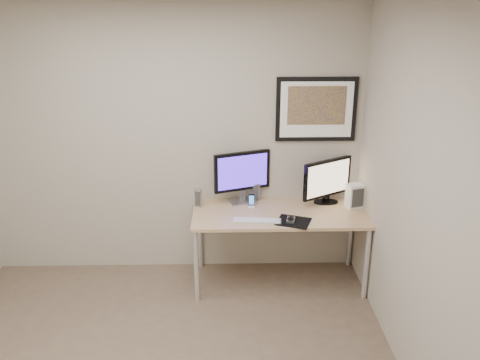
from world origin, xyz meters
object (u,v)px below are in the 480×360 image
at_px(desk, 279,219).
at_px(speaker_right, 256,191).
at_px(framed_art, 316,109).
at_px(monitor_tv, 327,180).
at_px(monitor_large, 242,175).
at_px(keyboard, 257,220).
at_px(phone_dock, 251,201).
at_px(fan_unit, 355,196).
at_px(speaker_left, 198,198).

relative_size(desk, speaker_right, 9.01).
relative_size(framed_art, monitor_tv, 1.52).
height_order(monitor_large, keyboard, monitor_large).
bearing_deg(phone_dock, speaker_right, 72.42).
xyz_separation_m(desk, monitor_tv, (0.47, 0.21, 0.30)).
bearing_deg(fan_unit, monitor_large, 155.25).
bearing_deg(speaker_left, fan_unit, 5.45).
height_order(monitor_large, speaker_right, monitor_large).
bearing_deg(monitor_tv, monitor_large, 146.16).
height_order(speaker_right, fan_unit, fan_unit).
height_order(desk, phone_dock, phone_dock).
bearing_deg(keyboard, monitor_tv, 36.05).
distance_m(framed_art, fan_unit, 0.89).
xyz_separation_m(monitor_tv, speaker_right, (-0.67, 0.09, -0.14)).
bearing_deg(desk, speaker_left, 167.48).
relative_size(speaker_left, phone_dock, 1.33).
bearing_deg(phone_dock, framed_art, 18.22).
height_order(desk, keyboard, keyboard).
height_order(monitor_tv, speaker_left, monitor_tv).
xyz_separation_m(speaker_left, speaker_right, (0.56, 0.14, 0.00)).
xyz_separation_m(framed_art, speaker_left, (-1.11, -0.16, -0.81)).
height_order(desk, monitor_tv, monitor_tv).
bearing_deg(speaker_left, monitor_large, 18.97).
xyz_separation_m(speaker_left, phone_dock, (0.50, -0.03, -0.02)).
relative_size(monitor_large, keyboard, 1.23).
bearing_deg(monitor_large, keyboard, -95.59).
bearing_deg(speaker_right, speaker_left, -155.98).
xyz_separation_m(monitor_large, fan_unit, (1.06, -0.14, -0.17)).
distance_m(desk, speaker_right, 0.40).
bearing_deg(phone_dock, monitor_large, 126.98).
distance_m(monitor_large, keyboard, 0.53).
xyz_separation_m(monitor_tv, phone_dock, (-0.72, -0.08, -0.17)).
bearing_deg(desk, fan_unit, 8.35).
height_order(keyboard, fan_unit, fan_unit).
height_order(framed_art, speaker_left, framed_art).
height_order(speaker_right, phone_dock, speaker_right).
relative_size(keyboard, fan_unit, 1.91).
bearing_deg(keyboard, framed_art, 48.10).
bearing_deg(keyboard, fan_unit, 23.24).
distance_m(desk, monitor_large, 0.55).
height_order(monitor_tv, speaker_right, monitor_tv).
xyz_separation_m(keyboard, fan_unit, (0.94, 0.30, 0.11)).
bearing_deg(framed_art, monitor_tv, -44.93).
bearing_deg(speaker_right, phone_dock, -97.46).
height_order(framed_art, phone_dock, framed_art).
xyz_separation_m(monitor_large, keyboard, (0.12, -0.44, -0.27)).
bearing_deg(speaker_left, phone_dock, 4.06).
xyz_separation_m(framed_art, monitor_tv, (0.12, -0.12, -0.66)).
height_order(framed_art, keyboard, framed_art).
bearing_deg(fan_unit, desk, 171.38).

